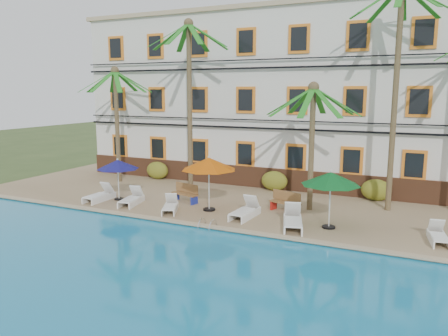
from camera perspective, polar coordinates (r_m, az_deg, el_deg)
The scene contains 24 objects.
ground at distance 18.97m, azimuth -1.09°, elevation -7.62°, with size 100.00×100.00×0.00m, color #384C23.
pool_deck at distance 23.36m, azimuth 4.33°, elevation -3.94°, with size 30.00×12.00×0.25m, color tan.
swimming_pool at distance 13.44m, azimuth -14.85°, elevation -15.19°, with size 26.00×12.00×0.20m, color #177CAC.
pool_coping at distance 18.12m, azimuth -2.36°, elevation -7.56°, with size 30.00×0.35×0.06m, color tan.
hotel_building at distance 27.39m, azimuth 8.23°, elevation 9.13°, with size 25.40×6.44×10.22m.
palm_a at distance 27.24m, azimuth -13.88°, elevation 7.67°, with size 4.33×4.33×6.94m.
palm_b at distance 23.59m, azimuth -4.55°, elevation 10.78°, with size 4.33×4.33×9.22m.
palm_c at distance 20.36m, azimuth 11.45°, elevation 5.34°, with size 4.33×4.33×5.92m.
palm_d at distance 21.27m, azimuth 21.65°, elevation 11.76°, with size 4.33×4.33×10.25m.
shrub_left at distance 27.94m, azimuth -8.69°, elevation -0.30°, with size 1.50×0.90×1.10m, color #265016.
shrub_mid at distance 24.55m, azimuth 6.60°, elevation -1.68°, with size 1.50×0.90×1.10m, color #265016.
shrub_right at distance 23.45m, azimuth 19.25°, elevation -2.73°, with size 1.50×0.90×1.10m, color #265016.
umbrella_blue at distance 22.76m, azimuth -13.71°, elevation 0.43°, with size 2.13×2.13×2.14m.
umbrella_red at distance 20.04m, azimuth -1.99°, elevation 0.52°, with size 2.57×2.57×2.57m.
umbrella_green at distance 17.94m, azimuth 13.77°, elevation -1.39°, with size 2.39×2.39×2.39m.
lounger_a at distance 23.10m, azimuth -15.92°, elevation -3.42°, with size 0.68×1.86×0.88m.
lounger_b at distance 21.95m, azimuth -11.96°, elevation -3.96°, with size 1.02×1.92×0.86m.
lounger_c at distance 20.37m, azimuth -7.05°, elevation -4.98°, with size 1.23×1.76×0.79m.
lounger_d at distance 19.32m, azimuth 2.80°, elevation -5.60°, with size 0.82×1.99×0.92m.
lounger_e at distance 18.07m, azimuth 8.97°, elevation -6.77°, with size 1.31×2.18×0.97m.
lounger_f at distance 18.05m, azimuth 26.19°, elevation -7.94°, with size 0.82×1.71×0.78m.
bench_left at distance 21.97m, azimuth -5.00°, elevation -3.25°, with size 1.57×0.84×0.93m.
bench_right at distance 20.39m, azimuth 8.13°, elevation -4.36°, with size 1.57×0.88×0.93m.
pool_ladder at distance 18.00m, azimuth -2.19°, elevation -7.78°, with size 0.54×0.74×0.74m.
Camera 1 is at (7.98, -16.22, 5.75)m, focal length 35.00 mm.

